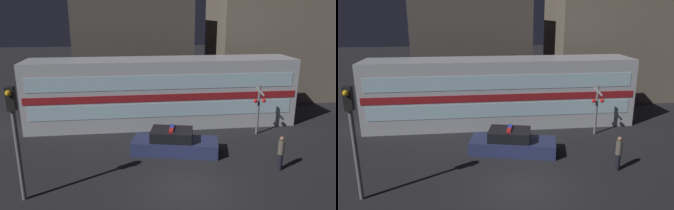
% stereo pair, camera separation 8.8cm
% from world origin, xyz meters
% --- Properties ---
extents(ground_plane, '(120.00, 120.00, 0.00)m').
position_xyz_m(ground_plane, '(0.00, 0.00, 0.00)').
color(ground_plane, black).
extents(train, '(17.17, 2.93, 4.37)m').
position_xyz_m(train, '(-0.19, 8.46, 2.19)').
color(train, '#B7BABF').
rests_on(train, ground_plane).
extents(police_car, '(4.79, 2.69, 1.40)m').
position_xyz_m(police_car, '(-0.04, 3.78, 0.52)').
color(police_car, navy).
rests_on(police_car, ground_plane).
extents(pedestrian, '(0.29, 0.29, 1.69)m').
position_xyz_m(pedestrian, '(4.67, 1.16, 0.87)').
color(pedestrian, black).
rests_on(pedestrian, ground_plane).
extents(crossing_signal_near, '(0.76, 0.33, 3.07)m').
position_xyz_m(crossing_signal_near, '(5.40, 5.85, 1.74)').
color(crossing_signal_near, slate).
rests_on(crossing_signal_near, ground_plane).
extents(traffic_light_corner, '(0.30, 0.46, 4.65)m').
position_xyz_m(traffic_light_corner, '(-6.66, -0.06, 2.94)').
color(traffic_light_corner, slate).
rests_on(traffic_light_corner, ground_plane).
extents(building_left, '(9.41, 5.01, 8.63)m').
position_xyz_m(building_left, '(-1.86, 15.69, 4.31)').
color(building_left, '#47423D').
rests_on(building_left, ground_plane).
extents(building_center, '(10.74, 6.69, 10.59)m').
position_xyz_m(building_center, '(10.35, 15.37, 5.29)').
color(building_center, '#726656').
rests_on(building_center, ground_plane).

